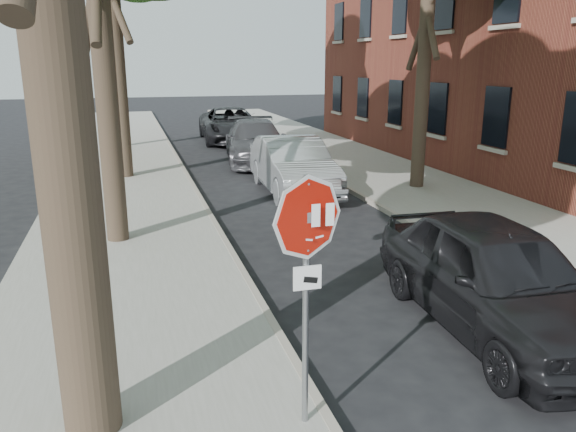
# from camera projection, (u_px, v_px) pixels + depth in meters

# --- Properties ---
(ground) EXTENTS (120.00, 120.00, 0.00)m
(ground) POSITION_uv_depth(u_px,v_px,m) (366.00, 419.00, 6.05)
(ground) COLOR black
(ground) RESTS_ON ground
(sidewalk_left) EXTENTS (4.00, 55.00, 0.12)m
(sidewalk_left) POSITION_uv_depth(u_px,v_px,m) (123.00, 191.00, 16.49)
(sidewalk_left) COLOR gray
(sidewalk_left) RESTS_ON ground
(sidewalk_right) EXTENTS (4.00, 55.00, 0.12)m
(sidewalk_right) POSITION_uv_depth(u_px,v_px,m) (387.00, 175.00, 18.75)
(sidewalk_right) COLOR gray
(sidewalk_right) RESTS_ON ground
(curb_left) EXTENTS (0.12, 55.00, 0.13)m
(curb_left) POSITION_uv_depth(u_px,v_px,m) (193.00, 187.00, 17.03)
(curb_left) COLOR #9E9384
(curb_left) RESTS_ON ground
(curb_right) EXTENTS (0.12, 55.00, 0.13)m
(curb_right) POSITION_uv_depth(u_px,v_px,m) (329.00, 179.00, 18.20)
(curb_right) COLOR #9E9384
(curb_right) RESTS_ON ground
(stop_sign) EXTENTS (0.76, 0.34, 2.61)m
(stop_sign) POSITION_uv_depth(u_px,v_px,m) (307.00, 255.00, 5.32)
(stop_sign) COLOR gray
(stop_sign) RESTS_ON sidewalk_left
(car_a) EXTENTS (2.11, 4.78, 1.60)m
(car_a) POSITION_uv_depth(u_px,v_px,m) (496.00, 276.00, 7.91)
(car_a) COLOR black
(car_a) RESTS_ON ground
(car_b) EXTENTS (1.85, 4.92, 1.61)m
(car_b) POSITION_uv_depth(u_px,v_px,m) (293.00, 166.00, 16.33)
(car_b) COLOR #A2A6AA
(car_b) RESTS_ON ground
(car_c) EXTENTS (2.91, 5.66, 1.57)m
(car_c) POSITION_uv_depth(u_px,v_px,m) (256.00, 142.00, 21.41)
(car_c) COLOR #434247
(car_c) RESTS_ON ground
(car_d) EXTENTS (3.01, 5.97, 1.62)m
(car_d) POSITION_uv_depth(u_px,v_px,m) (231.00, 125.00, 26.92)
(car_d) COLOR black
(car_d) RESTS_ON ground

